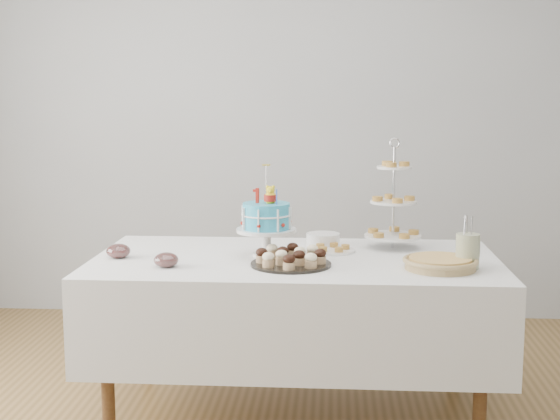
# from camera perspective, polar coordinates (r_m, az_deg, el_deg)

# --- Properties ---
(walls) EXTENTS (5.04, 4.04, 2.70)m
(walls) POSITION_cam_1_polar(r_m,az_deg,el_deg) (3.34, 0.91, 5.19)
(walls) COLOR #9C9FA1
(walls) RESTS_ON floor
(table) EXTENTS (1.92, 1.02, 0.77)m
(table) POSITION_cam_1_polar(r_m,az_deg,el_deg) (3.77, 1.13, -6.88)
(table) COLOR silver
(table) RESTS_ON floor
(birthday_cake) EXTENTS (0.29, 0.29, 0.44)m
(birthday_cake) POSITION_cam_1_polar(r_m,az_deg,el_deg) (3.72, -1.00, -1.60)
(birthday_cake) COLOR white
(birthday_cake) RESTS_ON table
(cupcake_tray) EXTENTS (0.37, 0.37, 0.08)m
(cupcake_tray) POSITION_cam_1_polar(r_m,az_deg,el_deg) (3.54, 0.80, -3.44)
(cupcake_tray) COLOR black
(cupcake_tray) RESTS_ON table
(pie) EXTENTS (0.33, 0.33, 0.05)m
(pie) POSITION_cam_1_polar(r_m,az_deg,el_deg) (3.54, 11.64, -3.79)
(pie) COLOR tan
(pie) RESTS_ON table
(tiered_stand) EXTENTS (0.29, 0.29, 0.56)m
(tiered_stand) POSITION_cam_1_polar(r_m,az_deg,el_deg) (3.95, 8.30, 0.55)
(tiered_stand) COLOR silver
(tiered_stand) RESTS_ON table
(plate_stack) EXTENTS (0.17, 0.17, 0.07)m
(plate_stack) POSITION_cam_1_polar(r_m,az_deg,el_deg) (3.99, 3.17, -2.19)
(plate_stack) COLOR white
(plate_stack) RESTS_ON table
(pastry_plate) EXTENTS (0.23, 0.23, 0.03)m
(pastry_plate) POSITION_cam_1_polar(r_m,az_deg,el_deg) (3.86, 3.85, -2.85)
(pastry_plate) COLOR white
(pastry_plate) RESTS_ON table
(jam_bowl_a) EXTENTS (0.11, 0.11, 0.07)m
(jam_bowl_a) POSITION_cam_1_polar(r_m,az_deg,el_deg) (3.55, -8.32, -3.65)
(jam_bowl_a) COLOR silver
(jam_bowl_a) RESTS_ON table
(jam_bowl_b) EXTENTS (0.11, 0.11, 0.07)m
(jam_bowl_b) POSITION_cam_1_polar(r_m,az_deg,el_deg) (3.78, -11.74, -2.97)
(jam_bowl_b) COLOR silver
(jam_bowl_b) RESTS_ON table
(utensil_pitcher) EXTENTS (0.11, 0.11, 0.24)m
(utensil_pitcher) POSITION_cam_1_polar(r_m,az_deg,el_deg) (3.58, 13.57, -2.82)
(utensil_pitcher) COLOR beige
(utensil_pitcher) RESTS_ON table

